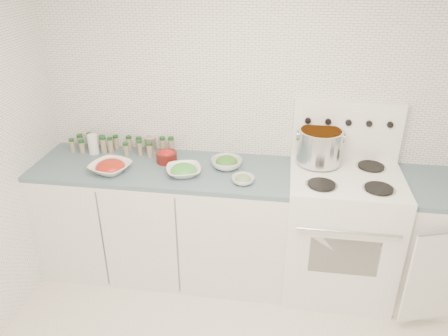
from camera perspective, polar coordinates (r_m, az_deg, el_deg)
room_walls at (r=1.70m, az=6.38°, el=0.40°), size 3.54×3.04×2.52m
counter_left at (r=3.40m, az=-7.75°, el=-6.64°), size 1.85×0.62×0.90m
stove at (r=3.29m, az=14.83°, el=-7.65°), size 0.76×0.70×1.36m
stock_pot at (r=3.13m, az=12.40°, el=2.98°), size 0.34×0.31×0.24m
bowl_tomato at (r=3.16m, az=-14.63°, el=0.13°), size 0.34×0.34×0.09m
bowl_snowpea at (r=3.03m, az=-5.29°, el=-0.30°), size 0.30×0.30×0.08m
bowl_broccoli at (r=3.11m, az=0.34°, el=0.71°), size 0.26×0.26×0.09m
bowl_zucchini at (r=2.92m, az=2.50°, el=-1.50°), size 0.20×0.20×0.06m
bowl_pepper at (r=3.23m, az=-7.51°, el=1.55°), size 0.15×0.15×0.09m
salt_canister at (r=3.47m, az=-16.72°, el=3.00°), size 0.10×0.10×0.15m
tin_can at (r=3.42m, az=-9.58°, el=3.07°), size 0.11×0.11×0.11m
spice_cluster at (r=3.45m, az=-13.44°, el=2.99°), size 0.81×0.16×0.13m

